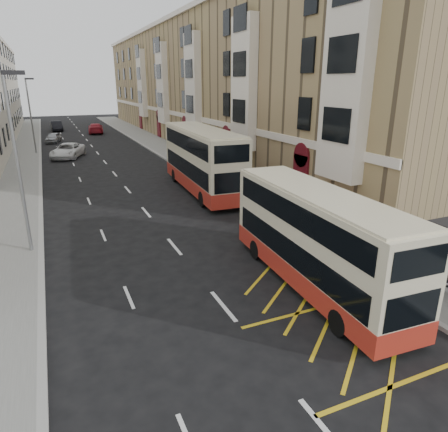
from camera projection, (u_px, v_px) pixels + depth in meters
name	position (u px, v px, depth m)	size (l,w,h in m)	color
ground	(282.00, 377.00, 10.92)	(200.00, 200.00, 0.00)	black
pavement_right	(193.00, 162.00, 39.99)	(4.00, 120.00, 0.15)	slate
pavement_left	(21.00, 176.00, 34.08)	(3.00, 120.00, 0.15)	slate
kerb_right	(173.00, 164.00, 39.23)	(0.25, 120.00, 0.15)	#9D9C97
kerb_left	(40.00, 174.00, 34.65)	(0.25, 120.00, 0.15)	#9D9C97
road_markings	(92.00, 147.00, 49.99)	(10.00, 110.00, 0.01)	silver
terrace_right	(201.00, 84.00, 53.60)	(10.75, 79.00, 15.25)	#8F7653
guard_railing	(334.00, 241.00, 18.02)	(0.06, 6.56, 1.01)	red
street_lamp_near	(17.00, 155.00, 17.44)	(0.93, 0.18, 8.00)	gray
street_lamp_far	(31.00, 112.00, 43.49)	(0.93, 0.18, 8.00)	gray
double_decker_front	(315.00, 239.00, 15.22)	(2.77, 9.84, 3.88)	beige
double_decker_rear	(202.00, 160.00, 28.76)	(3.24, 11.64, 4.59)	beige
pedestrian_mid	(437.00, 270.00, 14.86)	(0.87, 0.67, 1.78)	black
pedestrian_far	(338.00, 238.00, 17.91)	(1.04, 0.43, 1.78)	black
white_van	(68.00, 151.00, 42.63)	(2.51, 5.44, 1.51)	white
car_silver	(53.00, 138.00, 53.40)	(1.53, 3.81, 1.30)	#9D9FA4
car_dark	(56.00, 126.00, 66.47)	(1.67, 4.78, 1.57)	black
car_red	(96.00, 128.00, 63.17)	(2.18, 5.36, 1.56)	#AD1A28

